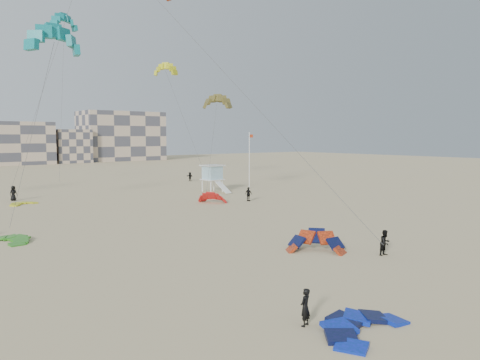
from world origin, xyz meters
TOP-DOWN VIEW (x-y plane):
  - ground at (0.00, 0.00)m, footprint 320.00×320.00m
  - kite_ground_blue at (1.05, -4.07)m, footprint 4.72×4.89m
  - kite_ground_orange at (9.28, 6.25)m, footprint 5.50×5.50m
  - kite_ground_green at (-6.82, 22.43)m, footprint 4.94×4.81m
  - kite_ground_red_far at (17.32, 30.47)m, footprint 5.03×5.01m
  - kite_ground_yellow at (-1.20, 42.56)m, footprint 3.93×4.02m
  - kitesurfer_main at (-0.44, -2.24)m, footprint 0.67×0.54m
  - kitesurfer_b at (12.18, 2.73)m, footprint 0.83×0.65m
  - kitesurfer_d at (21.38, 28.72)m, footprint 0.64×1.09m
  - kitesurfer_e at (-1.31, 46.75)m, footprint 1.05×0.85m
  - kitesurfer_f at (29.39, 55.36)m, footprint 0.74×1.56m
  - kite_fly_teal_a at (-2.47, 24.01)m, footprint 6.49×4.45m
  - kite_fly_olive at (20.47, 34.09)m, footprint 5.41×5.13m
  - kite_fly_yellow at (23.47, 53.01)m, footprint 10.86×5.31m
  - kite_fly_teal_b at (10.27, 61.58)m, footprint 5.83×6.52m
  - lifeguard_tower_near at (23.49, 39.60)m, footprint 2.82×5.29m
  - flagpole at (26.55, 34.99)m, footprint 0.69×0.11m
  - condo_east at (50.00, 132.00)m, footprint 26.00×14.00m
  - condo_fill_right at (32.00, 128.00)m, footprint 10.00×10.00m

SIDE VIEW (x-z plane):
  - ground at x=0.00m, z-range 0.00..0.00m
  - kite_ground_blue at x=1.05m, z-range -0.61..0.61m
  - kite_ground_orange at x=9.28m, z-range -1.94..1.94m
  - kite_ground_green at x=-6.82m, z-range -0.52..0.52m
  - kite_ground_red_far at x=17.32m, z-range -1.85..1.85m
  - kite_ground_yellow at x=-1.20m, z-range -0.28..0.28m
  - kitesurfer_main at x=-0.44m, z-range 0.00..1.61m
  - kitesurfer_f at x=29.39m, z-range 0.00..1.62m
  - kitesurfer_b at x=12.18m, z-range 0.00..1.71m
  - kitesurfer_d at x=21.38m, z-range 0.00..1.74m
  - kitesurfer_e at x=-1.31m, z-range 0.00..1.86m
  - lifeguard_tower_near at x=23.49m, z-range -0.02..3.83m
  - flagpole at x=26.55m, z-range 0.20..8.69m
  - condo_fill_right at x=32.00m, z-range 0.00..10.00m
  - condo_east at x=50.00m, z-range 0.00..16.00m
  - kite_fly_olive at x=20.47m, z-range 5.79..18.53m
  - kite_fly_teal_a at x=-2.47m, z-range 7.58..23.35m
  - kite_fly_yellow at x=23.47m, z-range 9.12..28.05m
  - kite_fly_teal_b at x=10.27m, z-range 12.65..38.96m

